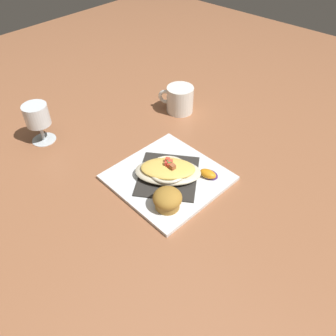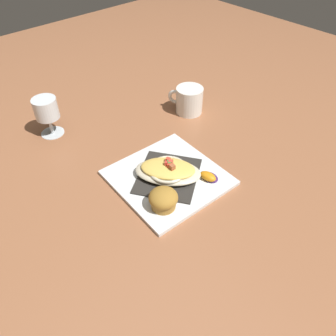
{
  "view_description": "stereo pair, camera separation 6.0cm",
  "coord_description": "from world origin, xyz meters",
  "px_view_note": "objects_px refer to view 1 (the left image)",
  "views": [
    {
      "loc": [
        -0.44,
        0.48,
        0.64
      ],
      "look_at": [
        0.0,
        0.0,
        0.04
      ],
      "focal_mm": 35.82,
      "sensor_mm": 36.0,
      "label": 1
    },
    {
      "loc": [
        -0.48,
        0.44,
        0.64
      ],
      "look_at": [
        0.0,
        0.0,
        0.04
      ],
      "focal_mm": 35.82,
      "sensor_mm": 36.0,
      "label": 2
    }
  ],
  "objects_px": {
    "coffee_mug": "(179,101)",
    "stemmed_glass": "(37,117)",
    "gratin_dish": "(168,170)",
    "orange_garnish": "(208,174)",
    "muffin": "(167,199)",
    "square_plate": "(168,178)"
  },
  "relations": [
    {
      "from": "orange_garnish",
      "to": "coffee_mug",
      "type": "relative_size",
      "value": 0.44
    },
    {
      "from": "gratin_dish",
      "to": "muffin",
      "type": "distance_m",
      "value": 0.11
    },
    {
      "from": "muffin",
      "to": "orange_garnish",
      "type": "height_order",
      "value": "muffin"
    },
    {
      "from": "muffin",
      "to": "coffee_mug",
      "type": "bearing_deg",
      "value": -52.84
    },
    {
      "from": "muffin",
      "to": "orange_garnish",
      "type": "relative_size",
      "value": 1.41
    },
    {
      "from": "coffee_mug",
      "to": "stemmed_glass",
      "type": "bearing_deg",
      "value": 63.71
    },
    {
      "from": "orange_garnish",
      "to": "stemmed_glass",
      "type": "distance_m",
      "value": 0.52
    },
    {
      "from": "muffin",
      "to": "stemmed_glass",
      "type": "bearing_deg",
      "value": 6.09
    },
    {
      "from": "muffin",
      "to": "stemmed_glass",
      "type": "height_order",
      "value": "stemmed_glass"
    },
    {
      "from": "square_plate",
      "to": "stemmed_glass",
      "type": "bearing_deg",
      "value": 18.01
    },
    {
      "from": "square_plate",
      "to": "coffee_mug",
      "type": "relative_size",
      "value": 2.34
    },
    {
      "from": "square_plate",
      "to": "orange_garnish",
      "type": "relative_size",
      "value": 5.37
    },
    {
      "from": "square_plate",
      "to": "muffin",
      "type": "relative_size",
      "value": 3.81
    },
    {
      "from": "gratin_dish",
      "to": "orange_garnish",
      "type": "bearing_deg",
      "value": -137.7
    },
    {
      "from": "gratin_dish",
      "to": "orange_garnish",
      "type": "xyz_separation_m",
      "value": [
        -0.08,
        -0.07,
        -0.01
      ]
    },
    {
      "from": "gratin_dish",
      "to": "stemmed_glass",
      "type": "xyz_separation_m",
      "value": [
        0.4,
        0.13,
        0.05
      ]
    },
    {
      "from": "orange_garnish",
      "to": "stemmed_glass",
      "type": "bearing_deg",
      "value": 22.91
    },
    {
      "from": "muffin",
      "to": "coffee_mug",
      "type": "relative_size",
      "value": 0.61
    },
    {
      "from": "square_plate",
      "to": "orange_garnish",
      "type": "bearing_deg",
      "value": -137.69
    },
    {
      "from": "square_plate",
      "to": "gratin_dish",
      "type": "height_order",
      "value": "gratin_dish"
    },
    {
      "from": "orange_garnish",
      "to": "coffee_mug",
      "type": "xyz_separation_m",
      "value": [
        0.28,
        -0.2,
        0.02
      ]
    },
    {
      "from": "gratin_dish",
      "to": "stemmed_glass",
      "type": "bearing_deg",
      "value": 18.01
    }
  ]
}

